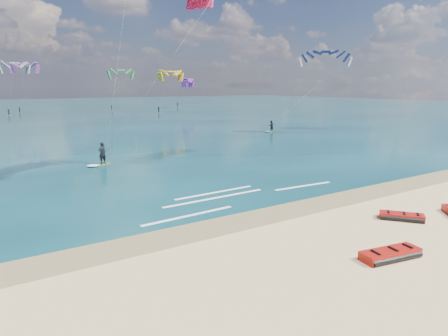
{
  "coord_description": "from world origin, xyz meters",
  "views": [
    {
      "loc": [
        -13.05,
        -12.33,
        6.59
      ],
      "look_at": [
        0.17,
        8.0,
        1.55
      ],
      "focal_mm": 32.0,
      "sensor_mm": 36.0,
      "label": 1
    }
  ],
  "objects_px": {
    "packed_kite_mid": "(401,220)",
    "kitesurfer_main": "(135,61)",
    "packed_kite_left": "(390,259)",
    "kitesurfer_far": "(299,87)"
  },
  "relations": [
    {
      "from": "packed_kite_left",
      "to": "kitesurfer_main",
      "type": "relative_size",
      "value": 0.17
    },
    {
      "from": "packed_kite_left",
      "to": "kitesurfer_far",
      "type": "xyz_separation_m",
      "value": [
        26.2,
        33.03,
        6.35
      ]
    },
    {
      "from": "packed_kite_left",
      "to": "kitesurfer_far",
      "type": "height_order",
      "value": "kitesurfer_far"
    },
    {
      "from": "packed_kite_mid",
      "to": "kitesurfer_main",
      "type": "xyz_separation_m",
      "value": [
        -6.56,
        18.49,
        8.37
      ]
    },
    {
      "from": "packed_kite_mid",
      "to": "kitesurfer_far",
      "type": "xyz_separation_m",
      "value": [
        21.67,
        30.52,
        6.35
      ]
    },
    {
      "from": "packed_kite_left",
      "to": "kitesurfer_far",
      "type": "relative_size",
      "value": 0.22
    },
    {
      "from": "packed_kite_left",
      "to": "packed_kite_mid",
      "type": "relative_size",
      "value": 1.19
    },
    {
      "from": "kitesurfer_main",
      "to": "kitesurfer_far",
      "type": "xyz_separation_m",
      "value": [
        28.23,
        12.03,
        -2.02
      ]
    },
    {
      "from": "packed_kite_left",
      "to": "kitesurfer_main",
      "type": "bearing_deg",
      "value": 105.84
    },
    {
      "from": "packed_kite_mid",
      "to": "kitesurfer_main",
      "type": "height_order",
      "value": "kitesurfer_main"
    }
  ]
}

